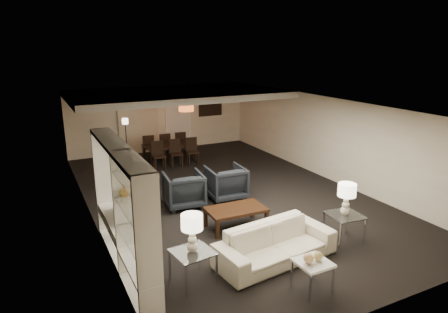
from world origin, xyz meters
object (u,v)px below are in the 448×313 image
vase_blue (141,243)px  vase_amber (125,191)px  pendant_light (186,108)px  chair_nr (193,151)px  marble_table (312,276)px  sofa (276,244)px  chair_fl (148,147)px  floor_lamp (126,139)px  television (116,204)px  chair_nm (176,153)px  coffee_table (236,218)px  table_lamp_left (192,233)px  dining_table (170,153)px  table_lamp_right (346,199)px  chair_fr (179,143)px  chair_nl (159,155)px  armchair_right (226,183)px  side_table_left (193,267)px  chair_fm (164,145)px  floor_speaker (117,219)px  armchair_left (184,190)px  side_table_right (344,228)px

vase_blue → vase_amber: 1.05m
pendant_light → vase_amber: (-3.61, -6.43, -0.27)m
chair_nr → marble_table: bearing=-89.9°
vase_blue → sofa: bearing=6.7°
vase_amber → chair_fl: vase_amber is taller
vase_blue → floor_lamp: (1.77, 8.57, -0.39)m
chair_nr → vase_amber: bearing=-113.6°
television → chair_nm: 5.87m
coffee_table → chair_fl: (-0.19, 6.36, 0.22)m
table_lamp_left → dining_table: bearing=73.9°
coffee_table → table_lamp_right: (1.70, -1.60, 0.71)m
vase_blue → chair_nr: 7.90m
pendant_light → table_lamp_left: 7.59m
table_lamp_left → chair_nm: 7.00m
coffee_table → chair_fr: (1.01, 6.36, 0.22)m
pendant_light → vase_amber: 7.38m
coffee_table → chair_nl: 5.06m
television → chair_nr: 6.20m
pendant_light → armchair_right: size_ratio=0.53×
chair_fl → chair_nl: bearing=97.0°
television → table_lamp_left: bearing=-151.2°
dining_table → chair_nr: bearing=-49.8°
table_lamp_left → television: (-0.91, 1.66, 0.08)m
side_table_left → floor_lamp: size_ratio=0.44×
chair_fm → armchair_right: bearing=95.3°
armchair_right → floor_speaker: size_ratio=0.94×
table_lamp_right → dining_table: bearing=100.0°
vase_blue → chair_fm: (3.06, 8.27, -0.68)m
marble_table → chair_nr: size_ratio=0.60×
pendant_light → armchair_left: size_ratio=0.53×
armchair_left → marble_table: bearing=104.3°
side_table_left → vase_amber: size_ratio=3.55×
vase_amber → dining_table: size_ratio=0.11×
side_table_left → dining_table: dining_table is taller
pendant_light → vase_blue: (-3.61, -7.35, -0.78)m
sofa → chair_fm: 7.97m
television → vase_blue: bearing=179.1°
coffee_table → marble_table: marble_table is taller
coffee_table → vase_amber: bearing=-159.4°
vase_blue → chair_fr: bearing=66.1°
sofa → chair_fl: chair_fl is taller
vase_amber → chair_nm: 6.88m
pendant_light → table_lamp_left: bearing=-110.8°
pendant_light → armchair_right: (-0.37, -3.74, -1.48)m
dining_table → chair_nr: size_ratio=1.92×
coffee_table → chair_fl: chair_fl is taller
marble_table → vase_blue: (-2.64, 0.79, 0.87)m
coffee_table → side_table_right: (1.70, -1.60, 0.07)m
television → armchair_left: bearing=-50.9°
side_table_left → vase_amber: (-0.94, 0.61, 1.35)m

